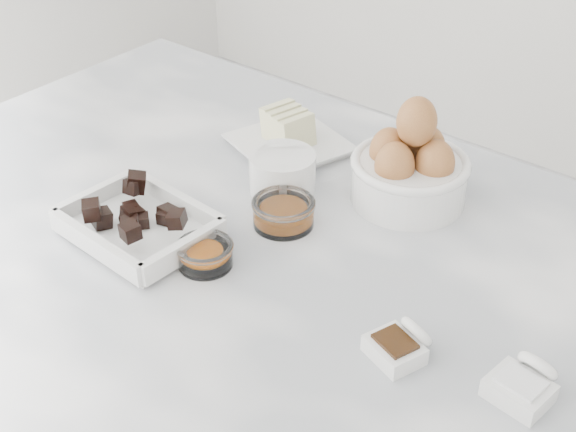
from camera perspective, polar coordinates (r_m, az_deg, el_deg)
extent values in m
cube|color=white|center=(1.02, -1.94, -3.14)|extent=(1.20, 0.80, 0.04)
cube|color=white|center=(1.04, -10.54, -1.11)|extent=(0.18, 0.14, 0.01)
cube|color=white|center=(1.21, 0.11, 4.97)|extent=(0.17, 0.17, 0.01)
cube|color=white|center=(1.21, 0.11, 5.26)|extent=(0.19, 0.19, 0.00)
cylinder|color=white|center=(1.10, -0.40, 3.13)|extent=(0.09, 0.09, 0.05)
cylinder|color=white|center=(1.09, -0.40, 4.14)|extent=(0.07, 0.07, 0.01)
cylinder|color=white|center=(1.09, 8.59, 2.50)|extent=(0.15, 0.15, 0.06)
torus|color=white|center=(1.07, 8.71, 3.78)|extent=(0.16, 0.16, 0.01)
ellipsoid|color=#A86C36|center=(1.06, 10.38, 3.66)|extent=(0.05, 0.05, 0.07)
ellipsoid|color=#A86C36|center=(1.08, 7.20, 4.58)|extent=(0.05, 0.05, 0.07)
ellipsoid|color=#A86C36|center=(1.09, 9.80, 4.69)|extent=(0.05, 0.05, 0.07)
ellipsoid|color=#A86C36|center=(1.05, 7.57, 3.53)|extent=(0.05, 0.05, 0.07)
ellipsoid|color=#A86C36|center=(1.05, 9.14, 6.63)|extent=(0.05, 0.05, 0.07)
cylinder|color=white|center=(1.04, -0.32, 0.18)|extent=(0.08, 0.08, 0.03)
torus|color=white|center=(1.03, -0.33, 0.90)|extent=(0.08, 0.08, 0.01)
cylinder|color=orange|center=(1.04, -0.32, -0.07)|extent=(0.06, 0.06, 0.01)
cylinder|color=white|center=(0.97, -5.92, -2.79)|extent=(0.07, 0.07, 0.03)
torus|color=white|center=(0.96, -5.96, -2.17)|extent=(0.07, 0.07, 0.01)
ellipsoid|color=orange|center=(0.97, -5.92, -2.74)|extent=(0.04, 0.04, 0.02)
cube|color=white|center=(0.86, 7.57, -9.42)|extent=(0.07, 0.06, 0.02)
cube|color=black|center=(0.85, 7.63, -8.82)|extent=(0.05, 0.04, 0.00)
torus|color=white|center=(0.86, 9.13, -8.10)|extent=(0.05, 0.05, 0.04)
cube|color=white|center=(0.84, 16.09, -11.85)|extent=(0.07, 0.06, 0.02)
cube|color=white|center=(0.83, 16.23, -11.24)|extent=(0.05, 0.04, 0.00)
torus|color=white|center=(0.85, 17.33, -10.15)|extent=(0.05, 0.04, 0.04)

